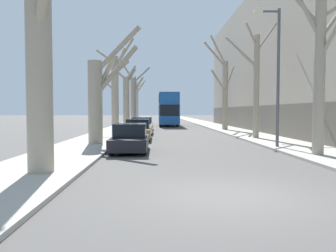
% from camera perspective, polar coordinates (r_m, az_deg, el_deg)
% --- Properties ---
extents(ground_plane, '(300.00, 300.00, 0.00)m').
position_cam_1_polar(ground_plane, '(8.05, 10.88, -11.83)').
color(ground_plane, '#4C4947').
extents(sidewalk_left, '(3.45, 120.00, 0.12)m').
position_cam_1_polar(sidewalk_left, '(57.78, -6.02, 0.67)').
color(sidewalk_left, '#A39E93').
rests_on(sidewalk_left, ground).
extents(sidewalk_right, '(3.45, 120.00, 0.12)m').
position_cam_1_polar(sidewalk_right, '(58.13, 5.57, 0.69)').
color(sidewalk_right, '#A39E93').
rests_on(sidewalk_right, ground).
extents(building_facade_right, '(10.08, 41.15, 13.89)m').
position_cam_1_polar(building_facade_right, '(36.13, 21.77, 10.27)').
color(building_facade_right, '#9E9384').
rests_on(building_facade_right, ground).
extents(street_tree_left_0, '(1.71, 5.00, 7.89)m').
position_cam_1_polar(street_tree_left_0, '(10.89, -21.33, 11.68)').
color(street_tree_left_0, gray).
rests_on(street_tree_left_0, ground).
extents(street_tree_left_1, '(3.09, 1.95, 6.86)m').
position_cam_1_polar(street_tree_left_1, '(19.38, -11.83, 5.35)').
color(street_tree_left_1, gray).
rests_on(street_tree_left_1, ground).
extents(street_tree_left_2, '(3.56, 2.55, 8.86)m').
position_cam_1_polar(street_tree_left_2, '(29.84, -9.21, 6.31)').
color(street_tree_left_2, gray).
rests_on(street_tree_left_2, ground).
extents(street_tree_left_3, '(2.88, 2.41, 7.49)m').
position_cam_1_polar(street_tree_left_3, '(38.88, -7.27, 4.68)').
color(street_tree_left_3, gray).
rests_on(street_tree_left_3, ground).
extents(street_tree_left_4, '(4.60, 1.86, 9.64)m').
position_cam_1_polar(street_tree_left_4, '(49.08, -6.02, 4.98)').
color(street_tree_left_4, gray).
rests_on(street_tree_left_4, ground).
extents(street_tree_left_5, '(2.14, 3.64, 8.49)m').
position_cam_1_polar(street_tree_left_5, '(59.28, -5.35, 4.51)').
color(street_tree_left_5, gray).
rests_on(street_tree_left_5, ground).
extents(street_tree_right_0, '(4.40, 3.10, 8.00)m').
position_cam_1_polar(street_tree_right_0, '(15.77, 25.13, 9.79)').
color(street_tree_right_0, gray).
rests_on(street_tree_right_0, ground).
extents(street_tree_right_1, '(4.26, 2.32, 8.58)m').
position_cam_1_polar(street_tree_right_1, '(24.04, 15.05, 7.53)').
color(street_tree_right_1, gray).
rests_on(street_tree_right_1, ground).
extents(street_tree_right_2, '(3.77, 3.60, 9.61)m').
position_cam_1_polar(street_tree_right_2, '(34.09, 9.76, 6.11)').
color(street_tree_right_2, gray).
rests_on(street_tree_right_2, ground).
extents(double_decker_bus, '(2.57, 10.67, 4.33)m').
position_cam_1_polar(double_decker_bus, '(44.82, 0.01, 3.20)').
color(double_decker_bus, '#19519E').
rests_on(double_decker_bus, ground).
extents(parked_car_0, '(1.73, 3.94, 1.38)m').
position_cam_1_polar(parked_car_0, '(16.24, -6.60, -2.18)').
color(parked_car_0, black).
rests_on(parked_car_0, ground).
extents(parked_car_1, '(1.74, 4.47, 1.45)m').
position_cam_1_polar(parked_car_1, '(22.88, -5.25, -0.71)').
color(parked_car_1, olive).
rests_on(parked_car_1, ground).
extents(parked_car_2, '(1.82, 4.53, 1.46)m').
position_cam_1_polar(parked_car_2, '(28.68, -4.58, -0.02)').
color(parked_car_2, silver).
rests_on(parked_car_2, ground).
extents(parked_car_3, '(1.75, 4.33, 1.39)m').
position_cam_1_polar(parked_car_3, '(34.45, -4.14, 0.37)').
color(parked_car_3, maroon).
rests_on(parked_car_3, ground).
extents(lamp_post, '(1.40, 0.20, 7.35)m').
position_cam_1_polar(lamp_post, '(18.35, 18.34, 9.14)').
color(lamp_post, '#4C4F54').
rests_on(lamp_post, ground).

